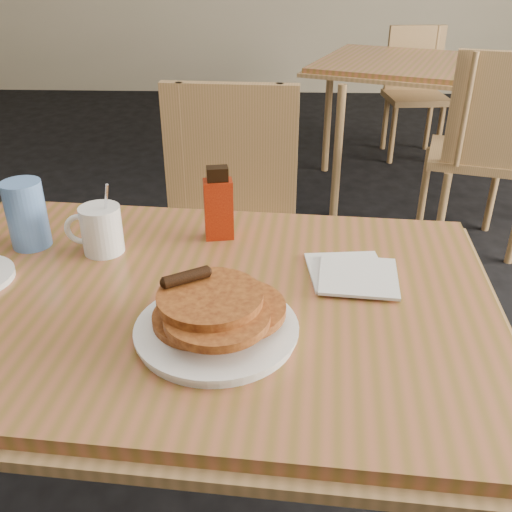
{
  "coord_description": "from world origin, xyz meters",
  "views": [
    {
      "loc": [
        0.09,
        -0.82,
        1.32
      ],
      "look_at": [
        0.05,
        0.03,
        0.85
      ],
      "focal_mm": 40.0,
      "sensor_mm": 36.0,
      "label": 1
    }
  ],
  "objects_px": {
    "coffee_mug": "(100,229)",
    "syrup_bottle": "(218,206)",
    "neighbor_table": "(444,71)",
    "chair_main_far": "(229,212)",
    "chair_neighbor_far": "(415,81)",
    "blue_tumbler": "(27,214)",
    "pancake_plate": "(216,319)",
    "main_table": "(190,312)",
    "chair_neighbor_near": "(489,139)"
  },
  "relations": [
    {
      "from": "syrup_bottle",
      "to": "coffee_mug",
      "type": "bearing_deg",
      "value": -172.59
    },
    {
      "from": "neighbor_table",
      "to": "chair_main_far",
      "type": "relative_size",
      "value": 1.69
    },
    {
      "from": "chair_neighbor_far",
      "to": "coffee_mug",
      "type": "relative_size",
      "value": 5.34
    },
    {
      "from": "blue_tumbler",
      "to": "chair_main_far",
      "type": "bearing_deg",
      "value": 57.86
    },
    {
      "from": "chair_neighbor_far",
      "to": "chair_neighbor_near",
      "type": "distance_m",
      "value": 1.53
    },
    {
      "from": "chair_neighbor_near",
      "to": "syrup_bottle",
      "type": "distance_m",
      "value": 1.72
    },
    {
      "from": "chair_neighbor_near",
      "to": "pancake_plate",
      "type": "xyz_separation_m",
      "value": [
        -1.01,
        -1.7,
        0.21
      ]
    },
    {
      "from": "chair_neighbor_far",
      "to": "chair_main_far",
      "type": "bearing_deg",
      "value": -119.94
    },
    {
      "from": "neighbor_table",
      "to": "chair_neighbor_near",
      "type": "relative_size",
      "value": 1.69
    },
    {
      "from": "pancake_plate",
      "to": "blue_tumbler",
      "type": "relative_size",
      "value": 1.88
    },
    {
      "from": "chair_main_far",
      "to": "blue_tumbler",
      "type": "distance_m",
      "value": 0.74
    },
    {
      "from": "neighbor_table",
      "to": "blue_tumbler",
      "type": "bearing_deg",
      "value": -123.14
    },
    {
      "from": "chair_main_far",
      "to": "syrup_bottle",
      "type": "height_order",
      "value": "chair_main_far"
    },
    {
      "from": "chair_neighbor_far",
      "to": "coffee_mug",
      "type": "xyz_separation_m",
      "value": [
        -1.28,
        -2.95,
        0.3
      ]
    },
    {
      "from": "chair_neighbor_far",
      "to": "syrup_bottle",
      "type": "height_order",
      "value": "syrup_bottle"
    },
    {
      "from": "syrup_bottle",
      "to": "blue_tumbler",
      "type": "height_order",
      "value": "syrup_bottle"
    },
    {
      "from": "neighbor_table",
      "to": "coffee_mug",
      "type": "distance_m",
      "value": 2.52
    },
    {
      "from": "chair_neighbor_far",
      "to": "coffee_mug",
      "type": "distance_m",
      "value": 3.23
    },
    {
      "from": "chair_main_far",
      "to": "chair_neighbor_far",
      "type": "xyz_separation_m",
      "value": [
        1.07,
        2.34,
        -0.07
      ]
    },
    {
      "from": "chair_neighbor_far",
      "to": "syrup_bottle",
      "type": "relative_size",
      "value": 5.2
    },
    {
      "from": "chair_neighbor_far",
      "to": "chair_neighbor_near",
      "type": "height_order",
      "value": "chair_neighbor_near"
    },
    {
      "from": "chair_neighbor_far",
      "to": "chair_neighbor_near",
      "type": "bearing_deg",
      "value": -95.31
    },
    {
      "from": "main_table",
      "to": "blue_tumbler",
      "type": "bearing_deg",
      "value": 153.98
    },
    {
      "from": "chair_main_far",
      "to": "coffee_mug",
      "type": "bearing_deg",
      "value": -105.91
    },
    {
      "from": "blue_tumbler",
      "to": "neighbor_table",
      "type": "bearing_deg",
      "value": 56.86
    },
    {
      "from": "main_table",
      "to": "chair_neighbor_far",
      "type": "height_order",
      "value": "chair_neighbor_far"
    },
    {
      "from": "pancake_plate",
      "to": "syrup_bottle",
      "type": "relative_size",
      "value": 1.67
    },
    {
      "from": "coffee_mug",
      "to": "chair_main_far",
      "type": "bearing_deg",
      "value": 55.31
    },
    {
      "from": "chair_neighbor_near",
      "to": "syrup_bottle",
      "type": "xyz_separation_m",
      "value": [
        -1.04,
        -1.34,
        0.26
      ]
    },
    {
      "from": "chair_neighbor_far",
      "to": "pancake_plate",
      "type": "bearing_deg",
      "value": -112.78
    },
    {
      "from": "chair_main_far",
      "to": "blue_tumbler",
      "type": "height_order",
      "value": "chair_main_far"
    },
    {
      "from": "main_table",
      "to": "syrup_bottle",
      "type": "xyz_separation_m",
      "value": [
        0.04,
        0.23,
        0.12
      ]
    },
    {
      "from": "neighbor_table",
      "to": "pancake_plate",
      "type": "bearing_deg",
      "value": -111.81
    },
    {
      "from": "pancake_plate",
      "to": "coffee_mug",
      "type": "xyz_separation_m",
      "value": [
        -0.27,
        0.28,
        0.02
      ]
    },
    {
      "from": "chair_neighbor_near",
      "to": "main_table",
      "type": "bearing_deg",
      "value": -108.34
    },
    {
      "from": "chair_neighbor_far",
      "to": "blue_tumbler",
      "type": "bearing_deg",
      "value": -121.55
    },
    {
      "from": "main_table",
      "to": "neighbor_table",
      "type": "xyz_separation_m",
      "value": [
        1.05,
        2.34,
        0.01
      ]
    },
    {
      "from": "neighbor_table",
      "to": "syrup_bottle",
      "type": "distance_m",
      "value": 2.34
    },
    {
      "from": "coffee_mug",
      "to": "main_table",
      "type": "bearing_deg",
      "value": -52.99
    },
    {
      "from": "neighbor_table",
      "to": "chair_main_far",
      "type": "height_order",
      "value": "chair_main_far"
    },
    {
      "from": "chair_neighbor_near",
      "to": "syrup_bottle",
      "type": "bearing_deg",
      "value": -111.72
    },
    {
      "from": "chair_neighbor_near",
      "to": "blue_tumbler",
      "type": "bearing_deg",
      "value": -119.75
    },
    {
      "from": "coffee_mug",
      "to": "syrup_bottle",
      "type": "relative_size",
      "value": 0.97
    },
    {
      "from": "main_table",
      "to": "chair_neighbor_near",
      "type": "bearing_deg",
      "value": 55.53
    },
    {
      "from": "neighbor_table",
      "to": "coffee_mug",
      "type": "xyz_separation_m",
      "value": [
        -1.25,
        -2.18,
        0.09
      ]
    },
    {
      "from": "neighbor_table",
      "to": "blue_tumbler",
      "type": "xyz_separation_m",
      "value": [
        -1.41,
        -2.16,
        0.11
      ]
    },
    {
      "from": "chair_neighbor_near",
      "to": "coffee_mug",
      "type": "relative_size",
      "value": 6.02
    },
    {
      "from": "neighbor_table",
      "to": "coffee_mug",
      "type": "relative_size",
      "value": 10.17
    },
    {
      "from": "coffee_mug",
      "to": "syrup_bottle",
      "type": "xyz_separation_m",
      "value": [
        0.24,
        0.07,
        0.02
      ]
    },
    {
      "from": "chair_main_far",
      "to": "syrup_bottle",
      "type": "relative_size",
      "value": 5.86
    }
  ]
}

